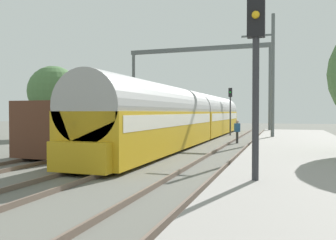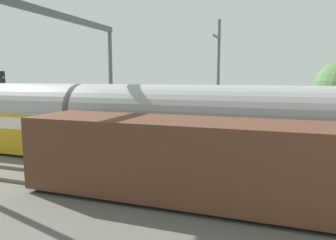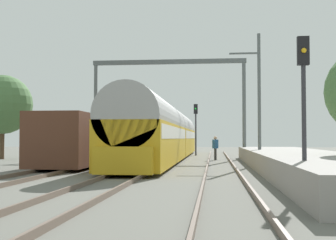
% 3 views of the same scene
% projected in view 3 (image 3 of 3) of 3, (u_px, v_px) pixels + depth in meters
% --- Properties ---
extents(ground, '(120.00, 120.00, 0.00)m').
position_uv_depth(ground, '(137.00, 172.00, 20.96)').
color(ground, '#62615A').
extents(track_far_west, '(1.52, 60.00, 0.16)m').
position_uv_depth(track_far_west, '(55.00, 170.00, 21.36)').
color(track_far_west, '#6B594D').
rests_on(track_far_west, ground).
extents(track_west, '(1.52, 60.00, 0.16)m').
position_uv_depth(track_west, '(137.00, 171.00, 20.96)').
color(track_west, '#6B594D').
rests_on(track_west, ground).
extents(track_east, '(1.52, 60.00, 0.16)m').
position_uv_depth(track_east, '(222.00, 171.00, 20.57)').
color(track_east, '#6B594D').
rests_on(track_east, ground).
extents(platform, '(4.40, 28.00, 0.90)m').
position_uv_depth(platform, '(299.00, 161.00, 22.18)').
color(platform, gray).
rests_on(platform, ground).
extents(passenger_train, '(2.93, 32.85, 3.82)m').
position_uv_depth(passenger_train, '(166.00, 133.00, 34.18)').
color(passenger_train, gold).
rests_on(passenger_train, ground).
extents(freight_car, '(2.80, 13.00, 2.70)m').
position_uv_depth(freight_car, '(88.00, 140.00, 27.07)').
color(freight_car, '#563323').
rests_on(freight_car, ground).
extents(person_crossing, '(0.45, 0.46, 1.73)m').
position_uv_depth(person_crossing, '(215.00, 146.00, 32.71)').
color(person_crossing, '#2F2F2F').
rests_on(person_crossing, ground).
extents(railway_signal_near, '(0.36, 0.30, 4.78)m').
position_uv_depth(railway_signal_near, '(304.00, 91.00, 14.05)').
color(railway_signal_near, '#2D2D33').
rests_on(railway_signal_near, ground).
extents(railway_signal_far, '(0.36, 0.30, 4.73)m').
position_uv_depth(railway_signal_far, '(196.00, 122.00, 41.51)').
color(railway_signal_far, '#2D2D33').
rests_on(railway_signal_far, ground).
extents(catenary_gantry, '(12.27, 0.28, 7.86)m').
position_uv_depth(catenary_gantry, '(169.00, 88.00, 35.91)').
color(catenary_gantry, '#545B5D').
rests_on(catenary_gantry, ground).
extents(catenary_pole_east_mid, '(1.90, 0.20, 8.00)m').
position_uv_depth(catenary_pole_east_mid, '(258.00, 96.00, 27.50)').
color(catenary_pole_east_mid, '#545B5D').
rests_on(catenary_pole_east_mid, ground).
extents(tree_west_background, '(4.52, 4.52, 6.42)m').
position_uv_depth(tree_west_background, '(2.00, 105.00, 34.39)').
color(tree_west_background, '#4C3826').
rests_on(tree_west_background, ground).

